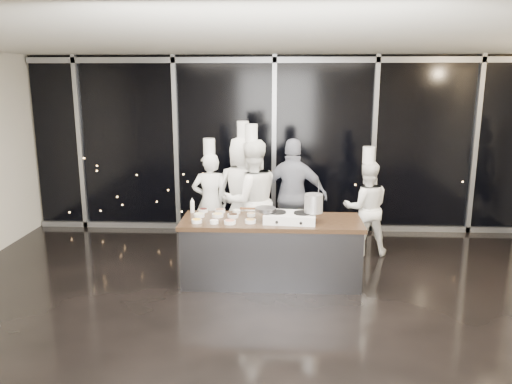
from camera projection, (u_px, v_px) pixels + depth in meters
The scene contains 14 objects.
ground at pixel (270, 310), 6.12m from camera, with size 9.00×9.00×0.00m, color black.
room_shell at pixel (286, 127), 5.62m from camera, with size 9.02×7.02×3.21m.
window_wall at pixel (274, 145), 9.11m from camera, with size 8.90×0.11×3.20m.
demo_counter at pixel (271, 251), 6.90m from camera, with size 2.46×0.86×0.90m.
stove at pixel (290, 217), 6.68m from camera, with size 0.71×0.48×0.14m.
frying_pan at pixel (265, 209), 6.69m from camera, with size 0.49×0.30×0.05m.
stock_pot at pixel (314, 203), 6.61m from camera, with size 0.25×0.25×0.25m, color silver.
prep_bowls at pixel (232, 217), 6.85m from camera, with size 1.36×0.73×0.05m.
squeeze_bottle at pixel (192, 205), 7.15m from camera, with size 0.06×0.06×0.22m.
chef_far_left at pixel (210, 201), 8.14m from camera, with size 0.64×0.47×1.85m.
chef_left at pixel (243, 193), 8.10m from camera, with size 0.97×0.67×2.13m.
chef_center at pixel (251, 200), 7.66m from camera, with size 1.11×1.00×2.12m.
guest at pixel (293, 196), 8.04m from camera, with size 1.15×0.61×1.86m.
chef_right at pixel (366, 207), 7.97m from camera, with size 0.75×0.59×1.74m.
Camera 1 is at (0.10, -5.65, 2.77)m, focal length 35.00 mm.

